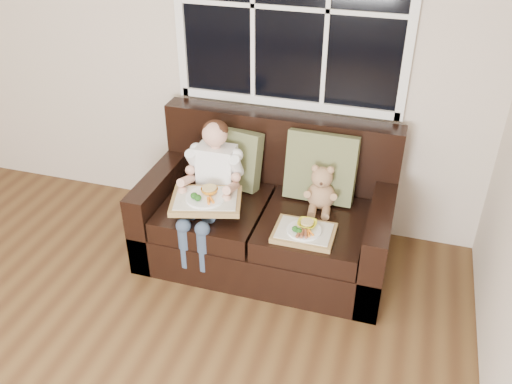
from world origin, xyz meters
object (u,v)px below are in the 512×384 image
(loveseat, at_px, (268,217))
(child, at_px, (212,177))
(teddy_bear, at_px, (321,191))
(tray_left, at_px, (206,199))
(tray_right, at_px, (304,231))

(loveseat, xyz_separation_m, child, (-0.37, -0.12, 0.33))
(teddy_bear, distance_m, tray_left, 0.77)
(loveseat, bearing_deg, tray_right, -44.63)
(loveseat, distance_m, teddy_bear, 0.45)
(tray_right, bearing_deg, tray_left, 177.45)
(child, bearing_deg, tray_left, -81.86)
(loveseat, xyz_separation_m, teddy_bear, (0.36, 0.02, 0.27))
(teddy_bear, bearing_deg, child, -174.93)
(loveseat, relative_size, tray_left, 3.21)
(loveseat, bearing_deg, child, -162.06)
(teddy_bear, height_order, tray_left, teddy_bear)
(teddy_bear, xyz_separation_m, tray_right, (-0.03, -0.34, -0.11))
(tray_right, bearing_deg, loveseat, 135.11)
(child, bearing_deg, teddy_bear, 10.79)
(teddy_bear, distance_m, tray_right, 0.36)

